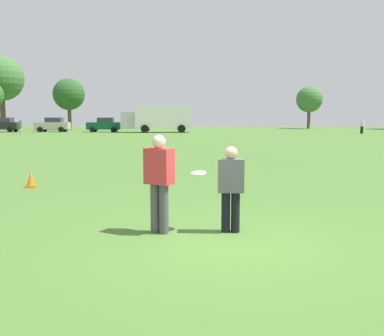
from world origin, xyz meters
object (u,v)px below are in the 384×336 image
Objects in this scene: traffic_cone at (31,179)px; bystander_field_marshal at (362,126)px; player_defender at (231,185)px; parked_car_mid_left at (53,125)px; parked_car_near_left at (3,125)px; player_thrower at (159,178)px; parked_car_center at (104,125)px; box_truck at (158,118)px; frisbee at (199,173)px; bystander_far_jogger at (21,126)px.

traffic_cone is 44.07m from bystander_field_marshal.
player_defender is 50.52m from parked_car_mid_left.
player_thrower is at bearing -61.90° from parked_car_near_left.
parked_car_center reaches higher than player_defender.
traffic_cone is 0.11× the size of parked_car_center.
parked_car_mid_left is 6.65m from parked_car_center.
box_truck reaches higher than player_defender.
frisbee is 0.57× the size of traffic_cone.
bystander_far_jogger is (-7.69, -7.06, -0.00)m from parked_car_center.
box_truck is 5.29× the size of bystander_far_jogger.
parked_car_near_left is at bearing 127.92° from bystander_far_jogger.
parked_car_center is at bearing 170.11° from box_truck.
box_truck is (-5.42, 45.03, 0.71)m from frisbee.
parked_car_mid_left is 7.30m from bystander_far_jogger.
parked_car_near_left is 8.45m from bystander_far_jogger.
traffic_cone is 0.29× the size of bystander_far_jogger.
traffic_cone is at bearing -89.31° from box_truck.
traffic_cone is at bearing -71.36° from parked_car_mid_left.
traffic_cone is 42.35m from parked_car_center.
parked_car_near_left is (-25.29, 45.85, -0.11)m from frisbee.
player_thrower is 45.50m from box_truck.
bystander_far_jogger is at bearing 113.65° from traffic_cone.
box_truck is (19.87, -0.82, 0.83)m from parked_car_near_left.
traffic_cone is (-5.51, 4.71, -0.63)m from player_defender.
player_defender is at bearing -67.15° from parked_car_mid_left.
traffic_cone is at bearing 139.42° from player_defender.
frisbee is 45.80m from bystander_field_marshal.
frisbee is 45.36m from box_truck.
parked_car_near_left reaches higher than player_defender.
parked_car_mid_left is (-14.11, 41.84, 0.69)m from traffic_cone.
player_defender is 0.36× the size of parked_car_center.
bystander_field_marshal reaches higher than bystander_far_jogger.
traffic_cone is at bearing 131.60° from player_thrower.
parked_car_mid_left reaches higher than player_defender.
parked_car_center is 31.09m from bystander_field_marshal.
parked_car_mid_left is at bearing 173.22° from bystander_field_marshal.
player_thrower is at bearing -176.83° from player_defender.
player_defender is at bearing -62.28° from bystander_far_jogger.
parked_car_mid_left is at bearing 81.73° from bystander_far_jogger.
parked_car_near_left is 43.85m from bystander_field_marshal.
parked_car_center is 0.50× the size of box_truck.
box_truck is at bearing 97.55° from player_defender.
parked_car_mid_left is 2.64× the size of bystander_far_jogger.
player_thrower is 0.40× the size of parked_car_mid_left.
parked_car_mid_left is (-19.62, 46.55, 0.07)m from player_defender.
frisbee is at bearing -113.67° from bystander_field_marshal.
box_truck is (-4.73, 45.25, 0.77)m from player_thrower.
parked_car_near_left reaches higher than player_thrower.
bystander_far_jogger is (-14.68, -5.84, -0.83)m from box_truck.
frisbee is 0.17× the size of bystander_field_marshal.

